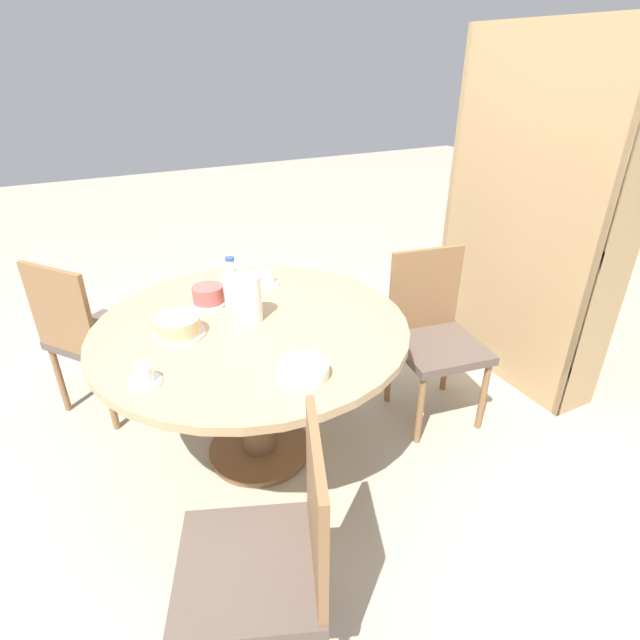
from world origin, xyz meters
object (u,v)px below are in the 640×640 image
object	(u,v)px
bookshelf	(528,220)
cup_c	(144,376)
chair_c	(434,333)
cup_a	(235,275)
coffee_pot	(248,297)
cake_main	(178,327)
chair_a	(91,333)
chair_b	(270,556)
cake_second	(208,296)
water_bottle	(232,289)
cup_b	(267,278)

from	to	relation	value
bookshelf	cup_c	world-z (taller)	bookshelf
chair_c	cup_a	bearing A→B (deg)	155.60
coffee_pot	cup_c	world-z (taller)	coffee_pot
cake_main	cup_a	bearing A→B (deg)	138.64
chair_a	chair_b	distance (m)	1.66
coffee_pot	chair_c	bearing A→B (deg)	82.27
cup_c	coffee_pot	bearing A→B (deg)	119.76
chair_a	coffee_pot	bearing A→B (deg)	-174.13
bookshelf	cup_c	xyz separation A→B (m)	(0.30, -2.13, -0.19)
cake_main	cup_c	xyz separation A→B (m)	(0.29, -0.19, -0.01)
cake_second	cup_c	size ratio (longest dim) A/B	1.42
cake_main	cup_a	xyz separation A→B (m)	(-0.44, 0.39, -0.01)
cup_a	cup_c	bearing A→B (deg)	-38.43
bookshelf	water_bottle	world-z (taller)	bookshelf
chair_c	cup_a	xyz separation A→B (m)	(-0.57, -0.86, 0.28)
chair_c	cup_a	size ratio (longest dim) A/B	7.28
cup_a	bookshelf	bearing A→B (deg)	74.65
coffee_pot	cup_c	distance (m)	0.58
water_bottle	chair_a	bearing A→B (deg)	-132.38
chair_c	cake_second	xyz separation A→B (m)	(-0.36, -1.06, 0.29)
coffee_pot	chair_a	bearing A→B (deg)	-136.63
chair_a	cup_c	distance (m)	1.01
cake_main	cup_a	distance (m)	0.58
coffee_pot	cake_second	size ratio (longest dim) A/B	1.43
chair_a	cake_second	size ratio (longest dim) A/B	5.14
chair_c	bookshelf	bearing A→B (deg)	20.51
chair_b	cake_second	size ratio (longest dim) A/B	5.14
chair_c	chair_b	bearing A→B (deg)	-137.40
chair_a	bookshelf	distance (m)	2.42
cake_second	cup_a	size ratio (longest dim) A/B	1.42
water_bottle	cake_second	xyz separation A→B (m)	(-0.11, -0.08, -0.06)
chair_c	cup_b	xyz separation A→B (m)	(-0.45, -0.73, 0.28)
chair_a	chair_b	world-z (taller)	same
bookshelf	water_bottle	xyz separation A→B (m)	(-0.11, -1.67, -0.12)
bookshelf	cake_main	size ratio (longest dim) A/B	8.91
chair_c	bookshelf	world-z (taller)	bookshelf
cup_a	cup_b	distance (m)	0.18
chair_a	cake_main	xyz separation A→B (m)	(0.67, 0.33, 0.29)
cup_c	chair_a	bearing A→B (deg)	-171.40
bookshelf	chair_b	bearing A→B (deg)	116.42
cake_main	water_bottle	bearing A→B (deg)	113.27
bookshelf	cake_second	size ratio (longest dim) A/B	11.03
bookshelf	coffee_pot	bearing A→B (deg)	90.47
chair_c	water_bottle	xyz separation A→B (m)	(-0.25, -0.97, 0.35)
chair_c	cake_main	world-z (taller)	chair_c
chair_c	cake_main	distance (m)	1.29
bookshelf	coffee_pot	xyz separation A→B (m)	(0.01, -1.64, -0.11)
chair_b	bookshelf	xyz separation A→B (m)	(-0.96, 1.94, 0.47)
chair_a	cup_b	distance (m)	0.96
cup_b	cup_c	distance (m)	0.93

